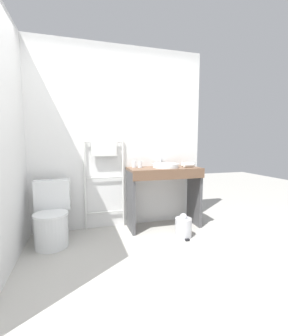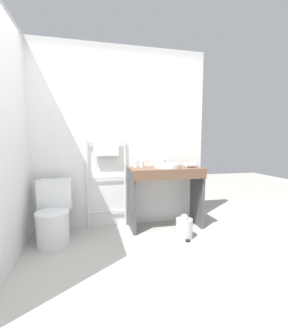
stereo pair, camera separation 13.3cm
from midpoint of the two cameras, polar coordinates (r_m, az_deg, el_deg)
ground_plane at (r=2.18m, az=-1.52°, el=-27.62°), size 12.00×12.00×0.00m
wall_back at (r=3.29m, az=-8.37°, el=7.44°), size 2.58×0.12×2.56m
wall_side at (r=2.59m, az=-33.88°, el=6.67°), size 0.12×2.16×2.56m
toilet at (r=2.99m, az=-23.60°, el=-11.55°), size 0.42×0.54×0.76m
towel_radiator at (r=3.18m, az=-11.25°, el=1.03°), size 0.56×0.06×1.28m
vanity_counter at (r=3.21m, az=3.99°, el=-4.77°), size 1.02×0.46×0.87m
sink_basin at (r=3.18m, az=4.34°, el=0.66°), size 0.37×0.37×0.06m
faucet at (r=3.35m, az=3.20°, el=2.12°), size 0.02×0.10×0.15m
cup_near_wall at (r=3.19m, az=-3.74°, el=0.99°), size 0.06×0.06×0.09m
cup_near_edge at (r=3.17m, az=-2.25°, el=0.94°), size 0.06×0.06×0.09m
hair_dryer at (r=3.28m, az=10.12°, el=0.85°), size 0.19×0.17×0.07m
trash_bin at (r=3.03m, az=8.67°, el=-14.58°), size 0.21×0.25×0.32m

